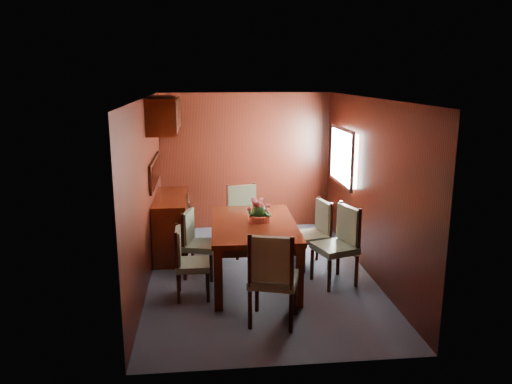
{
  "coord_description": "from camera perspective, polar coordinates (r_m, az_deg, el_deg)",
  "views": [
    {
      "loc": [
        -0.74,
        -6.43,
        2.7
      ],
      "look_at": [
        0.0,
        0.51,
        1.05
      ],
      "focal_mm": 35.0,
      "sensor_mm": 36.0,
      "label": 1
    }
  ],
  "objects": [
    {
      "name": "chair_head",
      "position": [
        5.45,
        1.89,
        -9.35
      ],
      "size": [
        0.63,
        0.61,
        1.08
      ],
      "rotation": [
        0.0,
        0.0,
        -0.28
      ],
      "color": "black",
      "rests_on": "ground"
    },
    {
      "name": "chair_left_near",
      "position": [
        6.22,
        -7.91,
        -7.55
      ],
      "size": [
        0.42,
        0.43,
        0.9
      ],
      "rotation": [
        0.0,
        0.0,
        -1.55
      ],
      "color": "black",
      "rests_on": "ground"
    },
    {
      "name": "room_shell",
      "position": [
        6.88,
        -0.71,
        4.35
      ],
      "size": [
        3.06,
        4.52,
        2.41
      ],
      "color": "black",
      "rests_on": "ground"
    },
    {
      "name": "chair_foot",
      "position": [
        7.67,
        -1.36,
        -2.69
      ],
      "size": [
        0.61,
        0.6,
        1.06
      ],
      "rotation": [
        0.0,
        0.0,
        3.41
      ],
      "color": "black",
      "rests_on": "ground"
    },
    {
      "name": "sideboard",
      "position": [
        7.78,
        -9.6,
        -3.71
      ],
      "size": [
        0.48,
        1.4,
        0.9
      ],
      "primitive_type": "cube",
      "color": "#361006",
      "rests_on": "ground"
    },
    {
      "name": "flower_centerpiece",
      "position": [
        6.52,
        0.39,
        -2.13
      ],
      "size": [
        0.31,
        0.31,
        0.31
      ],
      "color": "#BC4F39",
      "rests_on": "dining_table"
    },
    {
      "name": "ground",
      "position": [
        7.01,
        0.45,
        -9.35
      ],
      "size": [
        4.5,
        4.5,
        0.0
      ],
      "primitive_type": "plane",
      "color": "#3A4050",
      "rests_on": "ground"
    },
    {
      "name": "chair_right_near",
      "position": [
        6.65,
        9.59,
        -5.46
      ],
      "size": [
        0.61,
        0.62,
        1.05
      ],
      "rotation": [
        0.0,
        0.0,
        1.88
      ],
      "color": "black",
      "rests_on": "ground"
    },
    {
      "name": "chair_left_far",
      "position": [
        6.85,
        -6.88,
        -5.4
      ],
      "size": [
        0.52,
        0.53,
        0.93
      ],
      "rotation": [
        0.0,
        0.0,
        -1.83
      ],
      "color": "black",
      "rests_on": "ground"
    },
    {
      "name": "dining_table",
      "position": [
        6.54,
        -0.29,
        -4.47
      ],
      "size": [
        1.13,
        1.77,
        0.82
      ],
      "rotation": [
        0.0,
        0.0,
        -0.02
      ],
      "color": "#361006",
      "rests_on": "ground"
    },
    {
      "name": "chair_right_far",
      "position": [
        7.17,
        6.9,
        -4.31
      ],
      "size": [
        0.53,
        0.54,
        0.98
      ],
      "rotation": [
        0.0,
        0.0,
        1.77
      ],
      "color": "black",
      "rests_on": "ground"
    }
  ]
}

